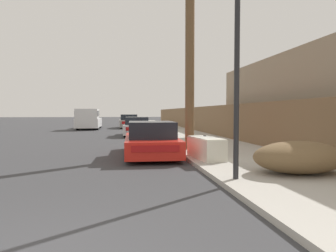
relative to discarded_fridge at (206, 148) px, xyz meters
name	(u,v)px	position (x,y,z in m)	size (l,w,h in m)	color
sidewalk_curb	(169,130)	(1.52, 16.96, -0.40)	(4.20, 63.00, 0.12)	#ADA89E
discarded_fridge	(206,148)	(0.00, 0.00, 0.00)	(0.87, 1.85, 0.70)	silver
parked_sports_car_red	(151,140)	(-1.62, 1.66, 0.12)	(2.00, 4.67, 1.28)	red
car_parked_mid	(137,127)	(-1.62, 11.40, 0.16)	(2.00, 4.26, 1.30)	silver
car_parked_far	(129,122)	(-1.93, 22.05, 0.20)	(1.95, 4.70, 1.41)	gray
pickup_truck	(88,119)	(-5.79, 20.15, 0.50)	(2.08, 5.53, 1.94)	silver
utility_pole	(190,43)	(0.05, 2.55, 3.93)	(1.80, 0.37, 8.39)	brown
street_lamp	(237,63)	(-0.18, -3.02, 2.23)	(0.26, 0.26, 4.40)	#232326
brush_pile	(299,157)	(1.58, -2.66, 0.05)	(2.29, 1.55, 0.79)	brown
wooden_fence	(195,119)	(3.47, 15.42, 0.63)	(0.08, 42.95, 1.94)	brown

